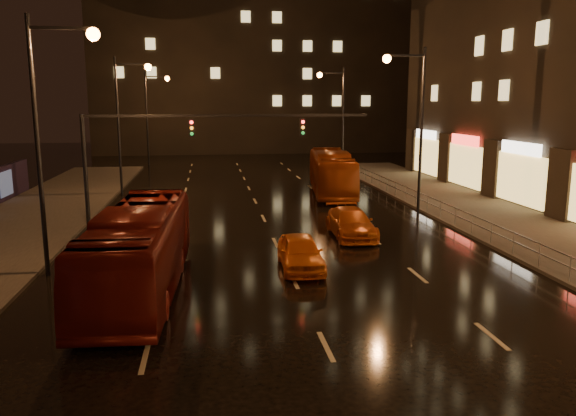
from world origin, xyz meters
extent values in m
plane|color=black|center=(0.00, 20.00, 0.00)|extent=(140.00, 140.00, 0.00)
cube|color=#38332D|center=(13.50, 15.00, 0.07)|extent=(7.00, 70.00, 0.15)
cube|color=black|center=(4.00, 72.00, 18.00)|extent=(44.00, 16.00, 36.00)
cylinder|color=black|center=(-9.60, 20.00, 3.10)|extent=(0.22, 0.22, 6.20)
cube|color=black|center=(-2.00, 20.00, 6.10)|extent=(15.20, 0.14, 0.14)
cube|color=black|center=(-4.00, 20.00, 5.45)|extent=(0.32, 0.18, 0.95)
cube|color=black|center=(2.00, 20.00, 5.45)|extent=(0.32, 0.18, 0.95)
sphere|color=#FF1E19|center=(-4.00, 19.88, 5.75)|extent=(0.18, 0.18, 0.18)
cylinder|color=#99999E|center=(10.20, 44.00, 0.65)|extent=(0.04, 0.04, 1.00)
cube|color=#99999E|center=(10.20, 18.00, 1.10)|extent=(0.05, 56.00, 0.05)
cube|color=#99999E|center=(10.20, 18.00, 0.70)|extent=(0.05, 56.00, 0.05)
imported|color=#64130E|center=(-5.70, 9.65, 1.57)|extent=(3.18, 11.36, 3.13)
imported|color=#96370F|center=(6.00, 30.54, 1.61)|extent=(4.16, 11.79, 3.21)
imported|color=orange|center=(0.50, 11.52, 0.71)|extent=(1.80, 4.23, 1.43)
imported|color=#C95312|center=(4.00, 16.81, 0.71)|extent=(2.08, 4.94, 1.42)
camera|label=1|loc=(-3.15, -10.57, 6.80)|focal=35.00mm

